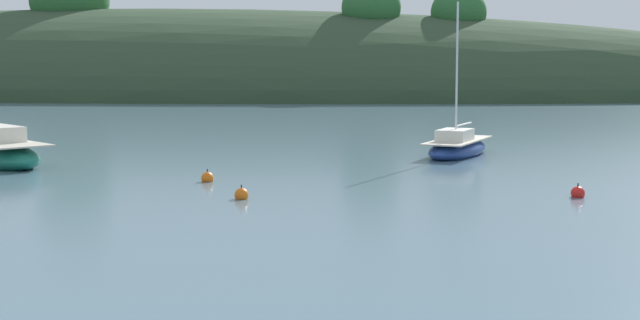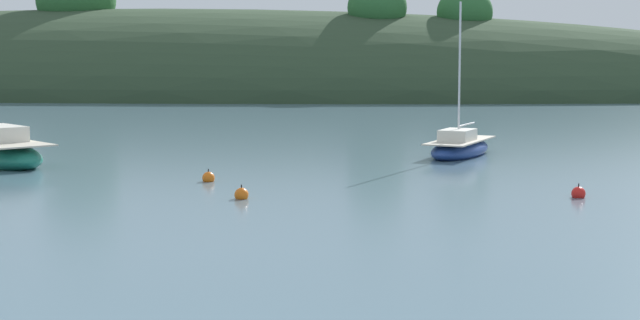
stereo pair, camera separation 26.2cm
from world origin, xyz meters
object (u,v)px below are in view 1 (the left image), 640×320
Objects in this scene: mooring_buoy_channel at (578,193)px; mooring_buoy_outer at (241,195)px; mooring_buoy_inner at (207,178)px; sailboat_blue_center at (457,147)px.

mooring_buoy_outer is (-10.40, -1.22, 0.00)m from mooring_buoy_channel.
mooring_buoy_inner is at bearing 167.67° from mooring_buoy_channel.
mooring_buoy_channel is (3.08, -12.02, -0.23)m from sailboat_blue_center.
sailboat_blue_center is 12.62× the size of mooring_buoy_channel.
sailboat_blue_center is 15.13m from mooring_buoy_outer.
mooring_buoy_outer is at bearing -64.78° from mooring_buoy_inner.
mooring_buoy_channel is at bearing -12.33° from mooring_buoy_inner.
sailboat_blue_center is at bearing 45.59° from mooring_buoy_inner.
mooring_buoy_channel is at bearing 6.67° from mooring_buoy_outer.
mooring_buoy_outer is at bearing -118.96° from sailboat_blue_center.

